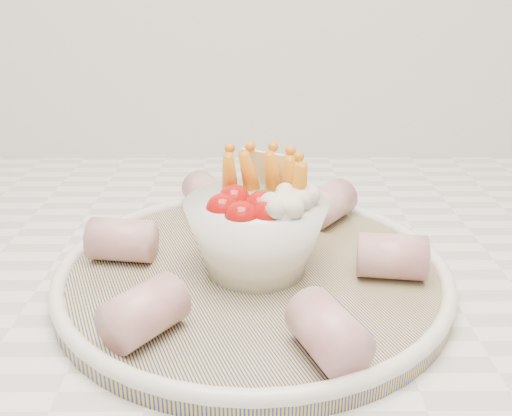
{
  "coord_description": "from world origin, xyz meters",
  "views": [
    {
      "loc": [
        -0.05,
        0.99,
        1.17
      ],
      "look_at": [
        -0.05,
        1.41,
        0.99
      ],
      "focal_mm": 40.0,
      "sensor_mm": 36.0,
      "label": 1
    }
  ],
  "objects": [
    {
      "name": "serving_platter",
      "position": [
        -0.05,
        1.41,
        0.93
      ],
      "size": [
        0.42,
        0.42,
        0.02
      ],
      "color": "navy",
      "rests_on": "kitchen_counter"
    },
    {
      "name": "veggie_bowl",
      "position": [
        -0.04,
        1.41,
        0.97
      ],
      "size": [
        0.11,
        0.11,
        0.1
      ],
      "color": "white",
      "rests_on": "serving_platter"
    },
    {
      "name": "cured_meat_rolls",
      "position": [
        -0.05,
        1.41,
        0.95
      ],
      "size": [
        0.28,
        0.3,
        0.04
      ],
      "color": "#AB4E5C",
      "rests_on": "serving_platter"
    }
  ]
}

